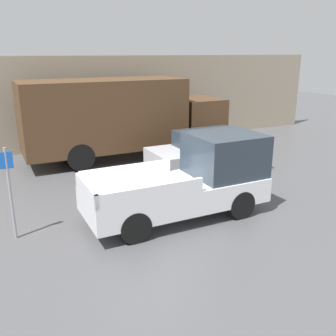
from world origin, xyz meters
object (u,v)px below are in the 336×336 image
at_px(delivery_truck, 120,116).
at_px(parking_sign, 10,189).
at_px(car, 208,151).
at_px(pickup_truck, 193,179).
at_px(newspaper_box, 169,130).

bearing_deg(delivery_truck, parking_sign, -129.39).
xyz_separation_m(car, delivery_truck, (-2.26, 3.41, 1.01)).
height_order(pickup_truck, newspaper_box, pickup_truck).
height_order(car, newspaper_box, car).
height_order(pickup_truck, delivery_truck, delivery_truck).
bearing_deg(delivery_truck, pickup_truck, -91.99).
relative_size(pickup_truck, car, 1.14).
xyz_separation_m(pickup_truck, car, (2.49, 3.16, -0.21)).
relative_size(pickup_truck, parking_sign, 2.18).
relative_size(parking_sign, newspaper_box, 2.41).
bearing_deg(parking_sign, pickup_truck, -7.93).
height_order(pickup_truck, parking_sign, parking_sign).
distance_m(parking_sign, newspaper_box, 11.58).
height_order(delivery_truck, parking_sign, delivery_truck).
bearing_deg(pickup_truck, car, 51.73).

